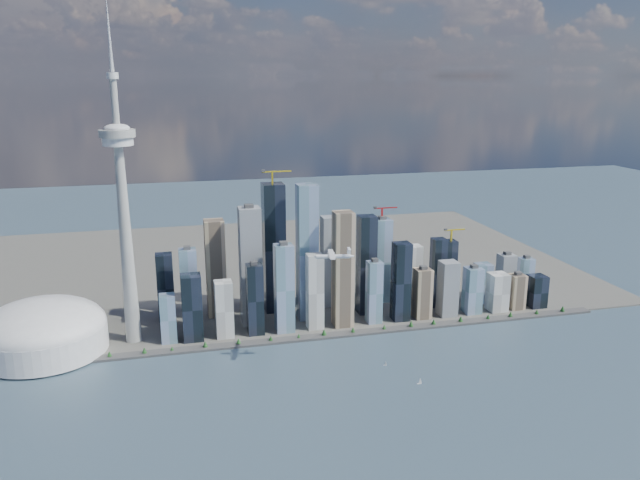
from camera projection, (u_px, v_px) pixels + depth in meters
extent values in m
plane|color=#304054|center=(354.00, 411.00, 849.80)|extent=(4000.00, 4000.00, 0.00)
cube|color=#383838|center=(312.00, 337.00, 1083.97)|extent=(1100.00, 22.00, 4.00)
cube|color=#4C4C47|center=(270.00, 264.00, 1506.54)|extent=(1400.00, 900.00, 3.00)
cylinder|color=#3F2D1E|center=(15.00, 365.00, 972.56)|extent=(1.00, 1.00, 2.40)
cone|color=#1E4719|center=(15.00, 363.00, 971.64)|extent=(7.20, 7.20, 8.00)
cylinder|color=#3F2D1E|center=(74.00, 359.00, 992.67)|extent=(1.00, 1.00, 2.40)
cone|color=#1E4719|center=(74.00, 357.00, 991.75)|extent=(7.20, 7.20, 8.00)
cylinder|color=#3F2D1E|center=(130.00, 354.00, 1012.78)|extent=(1.00, 1.00, 2.40)
cone|color=#1E4719|center=(130.00, 352.00, 1011.86)|extent=(7.20, 7.20, 8.00)
cylinder|color=#3F2D1E|center=(185.00, 348.00, 1032.88)|extent=(1.00, 1.00, 2.40)
cone|color=#1E4719|center=(185.00, 346.00, 1031.97)|extent=(7.20, 7.20, 8.00)
cylinder|color=#3F2D1E|center=(237.00, 343.00, 1052.99)|extent=(1.00, 1.00, 2.40)
cone|color=#1E4719|center=(237.00, 341.00, 1052.08)|extent=(7.20, 7.20, 8.00)
cylinder|color=#3F2D1E|center=(287.00, 338.00, 1073.10)|extent=(1.00, 1.00, 2.40)
cone|color=#1E4719|center=(287.00, 336.00, 1072.19)|extent=(7.20, 7.20, 8.00)
cylinder|color=#3F2D1E|center=(336.00, 333.00, 1093.21)|extent=(1.00, 1.00, 2.40)
cone|color=#1E4719|center=(336.00, 331.00, 1092.30)|extent=(7.20, 7.20, 8.00)
cylinder|color=#3F2D1E|center=(383.00, 329.00, 1113.32)|extent=(1.00, 1.00, 2.40)
cone|color=#1E4719|center=(383.00, 327.00, 1112.41)|extent=(7.20, 7.20, 8.00)
cylinder|color=#3F2D1E|center=(428.00, 324.00, 1133.43)|extent=(1.00, 1.00, 2.40)
cone|color=#1E4719|center=(428.00, 322.00, 1132.52)|extent=(7.20, 7.20, 8.00)
cylinder|color=#3F2D1E|center=(471.00, 320.00, 1153.54)|extent=(1.00, 1.00, 2.40)
cone|color=#1E4719|center=(471.00, 318.00, 1152.63)|extent=(7.20, 7.20, 8.00)
cylinder|color=#3F2D1E|center=(513.00, 316.00, 1173.65)|extent=(1.00, 1.00, 2.40)
cone|color=#1E4719|center=(513.00, 314.00, 1172.74)|extent=(7.20, 7.20, 8.00)
cylinder|color=#3F2D1E|center=(554.00, 312.00, 1193.76)|extent=(1.00, 1.00, 2.40)
cone|color=#1E4719|center=(554.00, 310.00, 1192.85)|extent=(7.20, 7.20, 8.00)
cube|color=black|center=(192.00, 308.00, 1060.09)|extent=(34.00, 34.00, 115.99)
cube|color=#77A0B4|center=(190.00, 289.00, 1102.99)|extent=(30.00, 30.00, 147.62)
cube|color=silver|center=(222.00, 309.00, 1073.70)|extent=(30.00, 30.00, 100.17)
cube|color=tan|center=(216.00, 268.00, 1161.53)|extent=(36.00, 36.00, 184.53)
cube|color=slate|center=(249.00, 267.00, 1118.63)|extent=(38.00, 38.00, 216.16)
cube|color=black|center=(253.00, 299.00, 1083.11)|extent=(28.00, 28.00, 126.53)
cube|color=#77A0B4|center=(284.00, 288.00, 1091.84)|extent=(32.00, 32.00, 158.17)
cube|color=black|center=(274.00, 248.00, 1178.99)|extent=(40.00, 40.00, 247.79)
cube|color=#77A0B4|center=(308.00, 253.00, 1139.45)|extent=(36.00, 36.00, 253.07)
cube|color=silver|center=(315.00, 292.00, 1107.29)|extent=(28.00, 28.00, 137.08)
cube|color=tan|center=(345.00, 270.00, 1110.65)|extent=(34.00, 34.00, 210.89)
cube|color=slate|center=(330.00, 262.00, 1213.25)|extent=(30.00, 30.00, 179.26)
cube|color=black|center=(365.00, 265.00, 1173.03)|extent=(32.00, 32.00, 189.80)
cube|color=#77A0B4|center=(373.00, 292.00, 1135.50)|extent=(26.00, 26.00, 115.99)
cube|color=black|center=(400.00, 282.00, 1143.07)|extent=(30.00, 30.00, 147.62)
cube|color=#77A0B4|center=(381.00, 260.00, 1238.95)|extent=(34.00, 34.00, 168.71)
cube|color=silver|center=(414.00, 277.00, 1204.30)|extent=(28.00, 28.00, 126.53)
cube|color=tan|center=(424.00, 293.00, 1161.39)|extent=(30.00, 30.00, 94.90)
cube|color=slate|center=(449.00, 288.00, 1171.65)|extent=(32.00, 32.00, 105.44)
cube|color=black|center=(438.00, 273.00, 1214.55)|extent=(26.00, 26.00, 137.08)
cube|color=#77A0B4|center=(473.00, 290.00, 1185.26)|extent=(30.00, 30.00, 89.63)
cube|color=black|center=(450.00, 268.00, 1280.47)|extent=(28.00, 28.00, 115.99)
cube|color=#77A0B4|center=(484.00, 283.00, 1245.15)|extent=(30.00, 30.00, 79.08)
cube|color=silver|center=(497.00, 292.00, 1198.88)|extent=(34.00, 34.00, 73.81)
cube|color=tan|center=(517.00, 291.00, 1209.99)|extent=(28.00, 28.00, 68.54)
cube|color=slate|center=(505.00, 277.00, 1253.57)|extent=(30.00, 30.00, 94.90)
cube|color=black|center=(538.00, 291.00, 1221.11)|extent=(32.00, 32.00, 63.27)
cube|color=#77A0B4|center=(524.00, 278.00, 1265.36)|extent=(26.00, 26.00, 84.36)
cube|color=black|center=(167.00, 287.00, 1148.03)|extent=(30.00, 30.00, 126.53)
cube|color=#77A0B4|center=(169.00, 318.00, 1054.84)|extent=(26.00, 26.00, 84.36)
cube|color=gold|center=(272.00, 178.00, 1144.62)|extent=(3.00, 3.00, 22.00)
cube|color=gold|center=(277.00, 171.00, 1143.73)|extent=(55.00, 2.20, 2.20)
cube|color=#383838|center=(263.00, 171.00, 1137.48)|extent=(6.00, 4.00, 4.00)
cube|color=#A01617|center=(382.00, 214.00, 1214.66)|extent=(3.00, 3.00, 22.00)
cube|color=#A01617|center=(386.00, 208.00, 1213.53)|extent=(48.00, 2.20, 2.20)
cube|color=#383838|center=(375.00, 207.00, 1208.00)|extent=(6.00, 4.00, 4.00)
cube|color=gold|center=(451.00, 235.00, 1262.90)|extent=(3.00, 3.00, 22.00)
cube|color=gold|center=(455.00, 230.00, 1261.66)|extent=(45.00, 2.20, 2.20)
cube|color=#383838|center=(446.00, 229.00, 1256.45)|extent=(6.00, 4.00, 4.00)
cone|color=gray|center=(126.00, 245.00, 1027.12)|extent=(26.00, 26.00, 340.00)
cylinder|color=white|center=(118.00, 141.00, 983.81)|extent=(48.00, 48.00, 14.00)
cylinder|color=gray|center=(117.00, 133.00, 980.75)|extent=(56.00, 56.00, 12.00)
ellipsoid|color=white|center=(117.00, 128.00, 978.71)|extent=(40.00, 40.00, 14.00)
cylinder|color=gray|center=(115.00, 102.00, 968.52)|extent=(11.00, 11.00, 80.00)
cylinder|color=white|center=(112.00, 76.00, 958.33)|extent=(18.00, 18.00, 10.00)
cone|color=silver|center=(109.00, 36.00, 943.55)|extent=(7.00, 7.00, 105.00)
cylinder|color=white|center=(44.00, 339.00, 1022.96)|extent=(200.00, 200.00, 44.00)
ellipsoid|color=white|center=(43.00, 326.00, 1017.35)|extent=(200.00, 200.00, 84.00)
cylinder|color=white|center=(333.00, 256.00, 923.95)|extent=(50.19, 15.17, 6.14)
cone|color=white|center=(315.00, 257.00, 922.49)|extent=(7.73, 7.27, 6.14)
cone|color=white|center=(351.00, 256.00, 925.46)|extent=(10.56, 7.79, 6.14)
cube|color=white|center=(332.00, 254.00, 923.01)|extent=(17.38, 54.24, 0.96)
cylinder|color=white|center=(332.00, 257.00, 913.21)|extent=(11.01, 5.33, 3.45)
cylinder|color=white|center=(331.00, 253.00, 933.59)|extent=(11.01, 5.33, 3.45)
cylinder|color=#3F3F3F|center=(328.00, 257.00, 912.88)|extent=(1.69, 7.60, 7.68)
cylinder|color=#3F3F3F|center=(327.00, 253.00, 933.27)|extent=(1.69, 7.60, 7.68)
cube|color=white|center=(349.00, 252.00, 923.73)|extent=(5.42, 1.74, 10.56)
cube|color=white|center=(349.00, 249.00, 922.37)|extent=(7.31, 17.76, 0.67)
cube|color=white|center=(419.00, 384.00, 924.65)|extent=(6.51, 2.12, 0.86)
cylinder|color=#999999|center=(419.00, 381.00, 923.39)|extent=(0.26, 0.26, 9.69)
cube|color=white|center=(385.00, 365.00, 983.46)|extent=(5.39, 3.21, 0.69)
cylinder|color=#999999|center=(385.00, 363.00, 982.45)|extent=(0.21, 0.21, 7.75)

